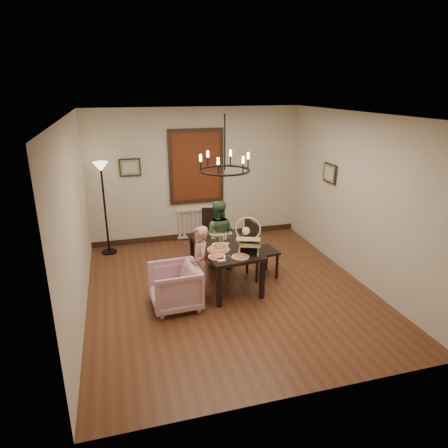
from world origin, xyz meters
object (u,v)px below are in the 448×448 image
armchair (175,287)px  baby_bouncer (249,240)px  elderly_woman (200,270)px  seated_man (218,240)px  floor_lamp (105,210)px  chair_far (213,233)px  dining_table (225,250)px  chair_right (262,248)px  drinking_glass (221,240)px

armchair → baby_bouncer: baby_bouncer is taller
baby_bouncer → elderly_woman: bearing=-153.6°
seated_man → floor_lamp: (-1.95, 1.23, 0.37)m
chair_far → dining_table: bearing=-80.6°
chair_right → seated_man: bearing=41.3°
floor_lamp → chair_right: bearing=-34.8°
elderly_woman → seated_man: bearing=152.1°
armchair → elderly_woman: size_ratio=0.73×
elderly_woman → seated_man: seated_man is taller
baby_bouncer → drinking_glass: size_ratio=4.19×
floor_lamp → elderly_woman: bearing=-59.3°
floor_lamp → dining_table: bearing=-45.1°
chair_far → chair_right: bearing=-46.8°
dining_table → chair_right: chair_right is taller
dining_table → elderly_woman: bearing=-146.1°
seated_man → drinking_glass: (-0.11, -0.63, 0.24)m
baby_bouncer → drinking_glass: 0.54m
seated_man → floor_lamp: size_ratio=0.59×
chair_far → armchair: chair_far is taller
drinking_glass → chair_right: bearing=3.4°
chair_right → drinking_glass: chair_right is taller
elderly_woman → chair_far: bearing=159.0°
elderly_woman → drinking_glass: bearing=135.1°
elderly_woman → baby_bouncer: size_ratio=1.71×
seated_man → drinking_glass: size_ratio=7.53×
dining_table → chair_right: (0.71, 0.09, -0.08)m
chair_right → armchair: (-1.63, -0.63, -0.20)m
seated_man → drinking_glass: 0.68m
dining_table → chair_right: 0.72m
dining_table → seated_man: bearing=79.5°
armchair → seated_man: (0.98, 1.21, 0.19)m
dining_table → seated_man: seated_man is taller
chair_right → baby_bouncer: (-0.41, -0.44, 0.36)m
armchair → floor_lamp: (-0.97, 2.44, 0.57)m
seated_man → floor_lamp: floor_lamp is taller
chair_right → baby_bouncer: 0.70m
elderly_woman → floor_lamp: floor_lamp is taller
seated_man → armchair: bearing=68.7°
floor_lamp → chair_far: bearing=-20.0°
dining_table → drinking_glass: drinking_glass is taller
dining_table → baby_bouncer: bearing=-55.5°
dining_table → baby_bouncer: size_ratio=2.68×
dining_table → seated_man: 0.68m
armchair → chair_right: bearing=108.2°
armchair → baby_bouncer: bearing=95.8°
chair_right → armchair: size_ratio=1.46×
armchair → baby_bouncer: size_ratio=1.25×
chair_far → chair_right: size_ratio=0.88×
armchair → seated_man: size_ratio=0.70×
dining_table → chair_far: bearing=80.2°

